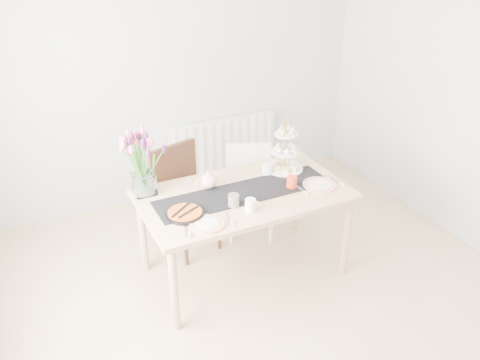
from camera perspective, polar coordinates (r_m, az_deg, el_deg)
name	(u,v)px	position (r m, az deg, el deg)	size (l,w,h in m)	color
room_shell	(295,165)	(3.12, 6.15, 1.72)	(4.50, 4.50, 4.50)	tan
radiator	(223,146)	(5.45, -1.91, 3.84)	(1.20, 0.08, 0.60)	white
dining_table	(244,201)	(3.95, 0.45, -2.41)	(1.60, 0.90, 0.75)	tan
chair_brown	(182,190)	(4.40, -6.48, -1.17)	(0.56, 0.56, 0.93)	#341E13
chair_white	(249,183)	(4.63, 1.04, -0.37)	(0.53, 0.53, 0.82)	white
table_runner	(244,192)	(3.91, 0.46, -1.39)	(1.40, 0.35, 0.01)	black
tulip_vase	(141,154)	(3.83, -11.07, 2.85)	(0.61, 0.61, 0.51)	silver
cake_stand	(285,156)	(4.22, 5.09, 2.67)	(0.31, 0.31, 0.45)	gold
teapot	(209,181)	(3.96, -3.55, -0.09)	(0.21, 0.17, 0.14)	white
cream_jug	(267,169)	(4.18, 3.09, 1.25)	(0.09, 0.09, 0.09)	white
tart_tin	(185,214)	(3.64, -6.20, -3.77)	(0.28, 0.28, 0.03)	black
mug_grey	(234,201)	(3.72, -0.72, -2.33)	(0.08, 0.08, 0.10)	slate
mug_white	(250,205)	(3.67, 1.18, -2.82)	(0.08, 0.08, 0.09)	white
mug_orange	(292,182)	(3.99, 5.83, -0.26)	(0.08, 0.08, 0.10)	red
plate_left	(207,224)	(3.53, -3.72, -4.97)	(0.25, 0.25, 0.01)	silver
plate_right	(319,185)	(4.06, 8.90, -0.55)	(0.27, 0.27, 0.01)	white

